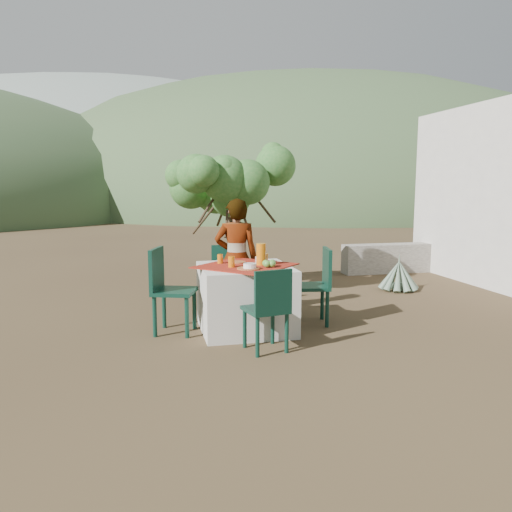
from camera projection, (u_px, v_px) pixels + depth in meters
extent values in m
plane|color=#3A291A|center=(271.00, 335.00, 5.62)|extent=(160.00, 160.00, 0.00)
cube|color=beige|center=(246.00, 298.00, 5.76)|extent=(1.02, 1.02, 0.75)
cube|color=maroon|center=(245.00, 266.00, 5.71)|extent=(1.30, 1.30, 0.01)
cylinder|color=black|center=(212.00, 297.00, 6.58)|extent=(0.04, 0.04, 0.42)
cylinder|color=black|center=(236.00, 297.00, 6.57)|extent=(0.04, 0.04, 0.42)
cylinder|color=black|center=(215.00, 291.00, 6.89)|extent=(0.04, 0.04, 0.42)
cylinder|color=black|center=(238.00, 292.00, 6.88)|extent=(0.04, 0.04, 0.42)
cube|color=black|center=(225.00, 279.00, 6.70)|extent=(0.48, 0.48, 0.04)
cube|color=black|center=(226.00, 260.00, 6.84)|extent=(0.39, 0.13, 0.41)
cylinder|color=black|center=(273.00, 324.00, 5.28)|extent=(0.04, 0.04, 0.42)
cylinder|color=black|center=(245.00, 328.00, 5.15)|extent=(0.04, 0.04, 0.42)
cylinder|color=black|center=(287.00, 332.00, 4.99)|extent=(0.04, 0.04, 0.42)
cylinder|color=black|center=(257.00, 336.00, 4.86)|extent=(0.04, 0.04, 0.42)
cube|color=black|center=(265.00, 310.00, 5.04)|extent=(0.47, 0.47, 0.04)
cube|color=black|center=(273.00, 291.00, 4.84)|extent=(0.40, 0.11, 0.42)
cylinder|color=black|center=(187.00, 317.00, 5.46)|extent=(0.05, 0.05, 0.48)
cylinder|color=black|center=(194.00, 309.00, 5.82)|extent=(0.05, 0.05, 0.48)
cylinder|color=black|center=(155.00, 316.00, 5.50)|extent=(0.05, 0.05, 0.48)
cylinder|color=black|center=(164.00, 308.00, 5.86)|extent=(0.05, 0.05, 0.48)
cube|color=black|center=(175.00, 291.00, 5.63)|extent=(0.57, 0.57, 0.04)
cube|color=black|center=(156.00, 269.00, 5.61)|extent=(0.18, 0.44, 0.47)
cylinder|color=black|center=(295.00, 302.00, 6.21)|extent=(0.04, 0.04, 0.46)
cylinder|color=black|center=(298.00, 309.00, 5.87)|extent=(0.04, 0.04, 0.46)
cylinder|color=black|center=(322.00, 302.00, 6.23)|extent=(0.04, 0.04, 0.46)
cylinder|color=black|center=(327.00, 308.00, 5.89)|extent=(0.04, 0.04, 0.46)
cube|color=black|center=(311.00, 287.00, 6.02)|extent=(0.50, 0.50, 0.04)
cube|color=black|center=(327.00, 267.00, 5.99)|extent=(0.12, 0.43, 0.45)
imported|color=#8C6651|center=(236.00, 258.00, 6.33)|extent=(0.60, 0.45, 1.51)
cylinder|color=#403220|center=(231.00, 247.00, 7.52)|extent=(0.13, 0.13, 1.49)
sphere|color=#256224|center=(231.00, 197.00, 7.41)|extent=(0.64, 0.64, 0.64)
sphere|color=#256224|center=(269.00, 186.00, 7.52)|extent=(0.60, 0.60, 0.60)
sphere|color=#256224|center=(194.00, 190.00, 7.38)|extent=(0.56, 0.56, 0.56)
sphere|color=#256224|center=(231.00, 183.00, 7.97)|extent=(0.58, 0.58, 0.58)
sphere|color=#256224|center=(241.00, 194.00, 6.90)|extent=(0.51, 0.51, 0.51)
sphere|color=slate|center=(398.00, 287.00, 8.00)|extent=(0.21, 0.21, 0.21)
cone|color=slate|center=(399.00, 271.00, 7.96)|extent=(0.11, 0.11, 0.60)
cone|color=slate|center=(404.00, 274.00, 8.04)|extent=(0.36, 0.21, 0.52)
cone|color=slate|center=(399.00, 274.00, 8.09)|extent=(0.26, 0.33, 0.53)
cone|color=slate|center=(394.00, 274.00, 8.10)|extent=(0.13, 0.37, 0.51)
cone|color=slate|center=(391.00, 274.00, 8.05)|extent=(0.28, 0.32, 0.53)
cone|color=slate|center=(390.00, 275.00, 7.97)|extent=(0.37, 0.19, 0.52)
cone|color=slate|center=(393.00, 276.00, 7.89)|extent=(0.36, 0.21, 0.52)
cone|color=slate|center=(398.00, 277.00, 7.84)|extent=(0.26, 0.33, 0.53)
cone|color=slate|center=(403.00, 277.00, 7.84)|extent=(0.13, 0.37, 0.51)
cone|color=slate|center=(407.00, 276.00, 7.88)|extent=(0.28, 0.32, 0.53)
cone|color=slate|center=(407.00, 275.00, 7.96)|extent=(0.37, 0.19, 0.52)
cube|color=gray|center=(407.00, 258.00, 9.65)|extent=(2.60, 0.35, 0.55)
ellipsoid|color=#364B2A|center=(302.00, 204.00, 43.00)|extent=(48.00, 48.00, 20.00)
ellipsoid|color=slate|center=(118.00, 200.00, 54.95)|extent=(60.00, 60.00, 24.00)
ellipsoid|color=slate|center=(410.00, 200.00, 56.15)|extent=(36.00, 36.00, 14.00)
cylinder|color=brown|center=(237.00, 262.00, 5.89)|extent=(0.20, 0.20, 0.01)
cylinder|color=brown|center=(248.00, 268.00, 5.45)|extent=(0.24, 0.24, 0.01)
cylinder|color=orange|center=(220.00, 259.00, 5.83)|extent=(0.07, 0.07, 0.11)
cylinder|color=orange|center=(232.00, 262.00, 5.56)|extent=(0.08, 0.08, 0.12)
cylinder|color=orange|center=(261.00, 254.00, 5.71)|extent=(0.11, 0.11, 0.25)
cylinder|color=brown|center=(250.00, 269.00, 5.43)|extent=(0.21, 0.21, 0.01)
cylinder|color=white|center=(250.00, 266.00, 5.43)|extent=(0.14, 0.14, 0.05)
cylinder|color=#C38322|center=(264.00, 258.00, 5.88)|extent=(0.07, 0.07, 0.11)
cylinder|color=#C38322|center=(266.00, 257.00, 6.03)|extent=(0.06, 0.06, 0.09)
cube|color=white|center=(258.00, 260.00, 5.81)|extent=(0.07, 0.04, 0.08)
sphere|color=#549636|center=(266.00, 263.00, 5.59)|extent=(0.08, 0.08, 0.08)
sphere|color=#549636|center=(272.00, 263.00, 5.62)|extent=(0.08, 0.08, 0.08)
sphere|color=#549636|center=(272.00, 264.00, 5.55)|extent=(0.08, 0.08, 0.08)
sphere|color=#549636|center=(267.00, 264.00, 5.53)|extent=(0.08, 0.08, 0.08)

